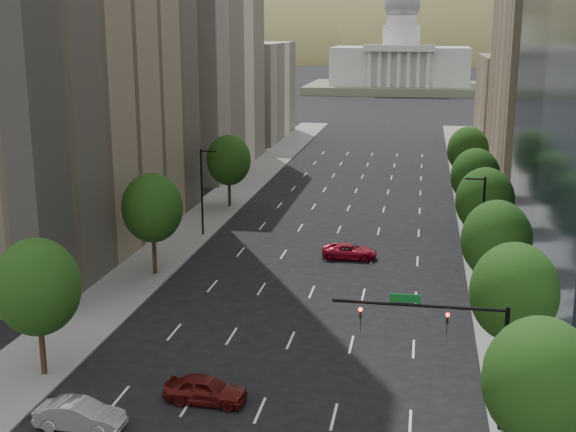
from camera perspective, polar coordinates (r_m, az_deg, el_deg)
The scene contains 23 objects.
sidewalk_left at distance 75.05m, azimuth -8.89°, elevation -2.34°, with size 6.00×200.00×0.15m, color slate.
sidewalk_right at distance 71.51m, azimuth 15.39°, elevation -3.51°, with size 6.00×200.00×0.15m, color slate.
midrise_cream_left at distance 116.00m, azimuth -6.79°, elevation 12.16°, with size 14.00×30.00×35.00m, color beige.
filler_left at distance 148.33m, azimuth -2.99°, elevation 9.31°, with size 14.00×26.00×18.00m, color beige.
parking_tan_right at distance 109.48m, azimuth 19.11°, elevation 10.09°, with size 14.00×30.00×30.00m, color #8C7759.
filler_right at distance 142.60m, azimuth 16.91°, elevation 8.14°, with size 14.00×26.00×16.00m, color #8C7759.
tree_right_0 at distance 36.92m, azimuth 18.26°, elevation -11.62°, with size 5.20×5.20×8.39m.
tree_right_1 at distance 46.91m, azimuth 16.50°, elevation -5.49°, with size 5.20×5.20×8.75m.
tree_right_2 at distance 58.36m, azimuth 15.27°, elevation -1.75°, with size 5.20×5.20×8.61m.
tree_right_3 at distance 69.90m, azimuth 14.47°, elevation 1.10°, with size 5.20×5.20×8.89m.
tree_right_4 at distance 83.67m, azimuth 13.78°, elevation 2.90°, with size 5.20×5.20×8.46m.
tree_right_5 at distance 99.36m, azimuth 13.26°, elevation 4.79°, with size 5.20×5.20×8.75m.
tree_left_0 at distance 48.29m, azimuth -18.18°, elevation -5.05°, with size 5.20×5.20×8.75m.
tree_left_1 at distance 65.78m, azimuth -10.08°, elevation 0.60°, with size 5.20×5.20×8.97m.
tree_left_2 at distance 90.19m, azimuth -4.44°, elevation 4.18°, with size 5.20×5.20×8.68m.
streetlight_rn at distance 65.25m, azimuth 14.22°, elevation -0.74°, with size 1.70×0.20×9.00m.
streetlight_ln at distance 77.89m, azimuth -6.40°, elevation 1.96°, with size 1.70×0.20×9.00m.
traffic_signal at distance 41.21m, azimuth 12.47°, elevation -8.82°, with size 9.12×0.40×7.38m.
capitol at distance 258.18m, azimuth 8.37°, elevation 11.04°, with size 60.00×40.00×35.20m.
foothills at distance 610.83m, azimuth 12.63°, elevation 8.07°, with size 720.00×413.00×263.00m.
car_maroon at distance 44.88m, azimuth -6.15°, elevation -12.71°, with size 1.92×4.77×1.63m, color #500F0D.
car_silver at distance 43.46m, azimuth -15.23°, elevation -14.13°, with size 1.67×4.79×1.58m, color #A6A7AC.
car_red_far at distance 71.00m, azimuth 4.60°, elevation -2.63°, with size 2.33×5.06×1.41m, color maroon.
Camera 1 is at (8.36, -8.05, 20.87)m, focal length 47.70 mm.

